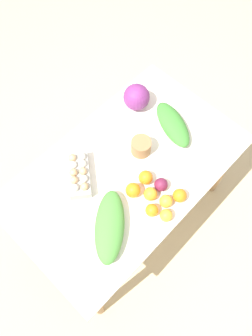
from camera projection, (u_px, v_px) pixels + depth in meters
ground_plane at (126, 212)px, 2.55m from camera, size 8.00×8.00×0.00m
dining_table at (126, 177)px, 1.95m from camera, size 1.37×0.83×0.77m
cabbage_purple at (136, 97)px, 1.98m from camera, size 0.16×0.16×0.16m
egg_carton at (79, 174)px, 1.80m from camera, size 0.26×0.28×0.09m
paper_bag at (141, 146)px, 1.87m from camera, size 0.12×0.12×0.10m
greens_bunch_kale at (110, 226)px, 1.66m from camera, size 0.39×0.37×0.10m
greens_bunch_dandelion at (173, 124)px, 1.94m from camera, size 0.26×0.36×0.09m
beet_root at (161, 185)px, 1.78m from camera, size 0.08×0.08×0.08m
orange_0 at (152, 210)px, 1.72m from camera, size 0.07×0.07×0.07m
orange_1 at (150, 194)px, 1.75m from camera, size 0.07×0.07×0.07m
orange_2 at (166, 215)px, 1.70m from camera, size 0.07×0.07×0.07m
orange_3 at (133, 190)px, 1.76m from camera, size 0.08×0.08×0.08m
orange_4 at (180, 196)px, 1.75m from camera, size 0.08×0.08×0.08m
orange_5 at (165, 202)px, 1.74m from camera, size 0.07×0.07×0.07m
orange_6 at (146, 178)px, 1.79m from camera, size 0.08×0.08×0.08m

